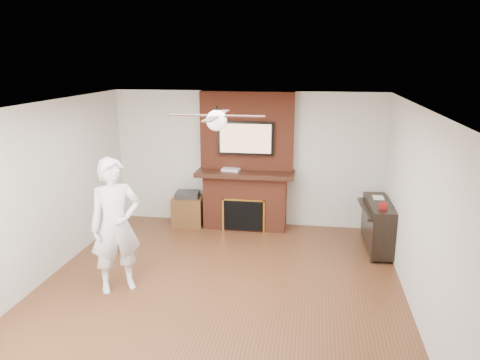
% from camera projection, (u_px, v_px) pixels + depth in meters
% --- Properties ---
extents(room_shell, '(5.36, 5.86, 2.86)m').
position_uv_depth(room_shell, '(218.00, 202.00, 6.09)').
color(room_shell, '#4F2B17').
rests_on(room_shell, ground).
extents(fireplace, '(1.78, 0.64, 2.50)m').
position_uv_depth(fireplace, '(246.00, 175.00, 8.59)').
color(fireplace, brown).
rests_on(fireplace, ground).
extents(tv, '(1.00, 0.08, 0.60)m').
position_uv_depth(tv, '(246.00, 138.00, 8.37)').
color(tv, black).
rests_on(tv, fireplace).
extents(ceiling_fan, '(1.21, 1.21, 0.31)m').
position_uv_depth(ceiling_fan, '(217.00, 120.00, 5.81)').
color(ceiling_fan, black).
rests_on(ceiling_fan, room_shell).
extents(person, '(0.81, 0.75, 1.83)m').
position_uv_depth(person, '(116.00, 226.00, 6.21)').
color(person, white).
rests_on(person, ground).
extents(side_table, '(0.61, 0.61, 0.64)m').
position_uv_depth(side_table, '(188.00, 209.00, 8.87)').
color(side_table, '#563518').
rests_on(side_table, ground).
extents(piano, '(0.52, 1.26, 0.90)m').
position_uv_depth(piano, '(378.00, 224.00, 7.66)').
color(piano, black).
rests_on(piano, ground).
extents(cable_box, '(0.34, 0.23, 0.05)m').
position_uv_depth(cable_box, '(231.00, 170.00, 8.51)').
color(cable_box, silver).
rests_on(cable_box, fireplace).
extents(candle_orange, '(0.07, 0.07, 0.14)m').
position_uv_depth(candle_orange, '(240.00, 225.00, 8.67)').
color(candle_orange, orange).
rests_on(candle_orange, ground).
extents(candle_green, '(0.07, 0.07, 0.09)m').
position_uv_depth(candle_green, '(239.00, 227.00, 8.64)').
color(candle_green, '#3E913A').
rests_on(candle_green, ground).
extents(candle_cream, '(0.08, 0.08, 0.12)m').
position_uv_depth(candle_cream, '(254.00, 227.00, 8.60)').
color(candle_cream, beige).
rests_on(candle_cream, ground).
extents(candle_blue, '(0.06, 0.06, 0.09)m').
position_uv_depth(candle_blue, '(252.00, 229.00, 8.57)').
color(candle_blue, '#3857A8').
rests_on(candle_blue, ground).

